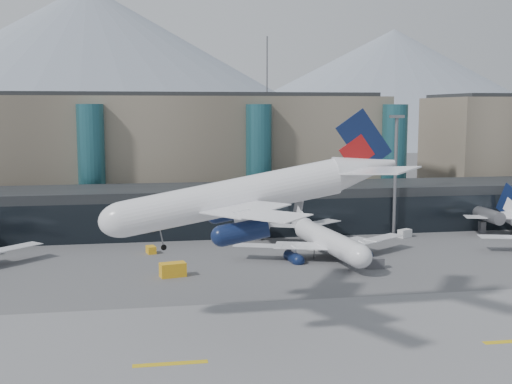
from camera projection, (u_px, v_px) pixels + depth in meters
ground at (316, 311)px, 86.14m from camera, size 900.00×900.00×0.00m
runway_strip at (351, 352)px, 71.48m from camera, size 400.00×40.00×0.04m
runway_markings at (351, 352)px, 71.47m from camera, size 128.00×1.00×0.02m
concourse at (249, 208)px, 141.93m from camera, size 170.00×27.00×10.00m
terminal_main at (136, 153)px, 167.99m from camera, size 130.00×30.00×31.00m
teal_towers at (177, 163)px, 154.20m from camera, size 116.40×19.40×46.00m
mountain_ridge at (200, 82)px, 454.35m from camera, size 910.00×400.00×110.00m
lightmast_mid at (395, 168)px, 136.16m from camera, size 3.00×1.20×25.60m
hero_jet at (261, 184)px, 78.64m from camera, size 38.03×38.90×12.54m
jet_parked_mid at (321, 231)px, 118.88m from camera, size 35.47×35.39×11.51m
veh_b at (151, 250)px, 120.07m from camera, size 2.03×2.71×1.40m
veh_c at (374, 263)px, 109.03m from camera, size 3.23×1.85×1.74m
veh_d at (405, 233)px, 135.10m from camera, size 3.33×2.76×1.68m
veh_g at (315, 246)px, 123.03m from camera, size 3.02×2.83×1.54m
veh_h at (173, 270)px, 103.51m from camera, size 4.46×2.97×2.27m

